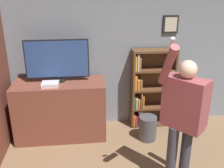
# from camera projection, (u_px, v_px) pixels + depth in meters

# --- Properties ---
(wall_back) EXTENTS (6.28, 0.09, 2.70)m
(wall_back) POSITION_uv_depth(u_px,v_px,m) (134.00, 51.00, 4.57)
(wall_back) COLOR gray
(wall_back) RESTS_ON ground_plane
(tv_ledge) EXTENTS (1.47, 0.63, 0.97)m
(tv_ledge) POSITION_uv_depth(u_px,v_px,m) (61.00, 110.00, 4.38)
(tv_ledge) COLOR brown
(tv_ledge) RESTS_ON ground_plane
(television) EXTENTS (1.00, 0.22, 0.68)m
(television) POSITION_uv_depth(u_px,v_px,m) (57.00, 60.00, 4.14)
(television) COLOR black
(television) RESTS_ON tv_ledge
(game_console) EXTENTS (0.26, 0.22, 0.06)m
(game_console) POSITION_uv_depth(u_px,v_px,m) (50.00, 84.00, 4.05)
(game_console) COLOR white
(game_console) RESTS_ON tv_ledge
(bookshelf) EXTENTS (0.77, 0.28, 1.42)m
(bookshelf) POSITION_uv_depth(u_px,v_px,m) (149.00, 90.00, 4.68)
(bookshelf) COLOR brown
(bookshelf) RESTS_ON ground_plane
(person) EXTENTS (0.64, 0.58, 1.98)m
(person) POSITION_uv_depth(u_px,v_px,m) (183.00, 113.00, 3.10)
(person) COLOR #383842
(person) RESTS_ON ground_plane
(waste_bin) EXTENTS (0.30, 0.30, 0.41)m
(waste_bin) POSITION_uv_depth(u_px,v_px,m) (148.00, 128.00, 4.37)
(waste_bin) COLOR #4C4C51
(waste_bin) RESTS_ON ground_plane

